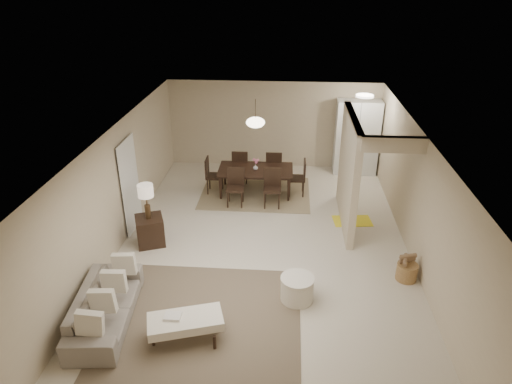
# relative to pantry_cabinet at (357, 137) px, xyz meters

# --- Properties ---
(floor) EXTENTS (9.00, 9.00, 0.00)m
(floor) POSITION_rel_pantry_cabinet_xyz_m (-2.35, -4.15, -1.05)
(floor) COLOR beige
(floor) RESTS_ON ground
(ceiling) EXTENTS (9.00, 9.00, 0.00)m
(ceiling) POSITION_rel_pantry_cabinet_xyz_m (-2.35, -4.15, 1.45)
(ceiling) COLOR white
(ceiling) RESTS_ON back_wall
(back_wall) EXTENTS (6.00, 0.00, 6.00)m
(back_wall) POSITION_rel_pantry_cabinet_xyz_m (-2.35, 0.35, 0.20)
(back_wall) COLOR #C6B396
(back_wall) RESTS_ON floor
(left_wall) EXTENTS (0.00, 9.00, 9.00)m
(left_wall) POSITION_rel_pantry_cabinet_xyz_m (-5.35, -4.15, 0.20)
(left_wall) COLOR #C6B396
(left_wall) RESTS_ON floor
(right_wall) EXTENTS (0.00, 9.00, 9.00)m
(right_wall) POSITION_rel_pantry_cabinet_xyz_m (0.65, -4.15, 0.20)
(right_wall) COLOR #C6B396
(right_wall) RESTS_ON floor
(partition) EXTENTS (0.15, 2.50, 2.50)m
(partition) POSITION_rel_pantry_cabinet_xyz_m (-0.55, -2.90, 0.20)
(partition) COLOR #C6B396
(partition) RESTS_ON floor
(doorway) EXTENTS (0.04, 0.90, 2.04)m
(doorway) POSITION_rel_pantry_cabinet_xyz_m (-5.32, -3.55, -0.03)
(doorway) COLOR black
(doorway) RESTS_ON floor
(pantry_cabinet) EXTENTS (1.20, 0.55, 2.10)m
(pantry_cabinet) POSITION_rel_pantry_cabinet_xyz_m (0.00, 0.00, 0.00)
(pantry_cabinet) COLOR silver
(pantry_cabinet) RESTS_ON floor
(flush_light) EXTENTS (0.44, 0.44, 0.05)m
(flush_light) POSITION_rel_pantry_cabinet_xyz_m (-0.05, -0.95, 1.41)
(flush_light) COLOR white
(flush_light) RESTS_ON ceiling
(living_rug) EXTENTS (3.20, 3.20, 0.01)m
(living_rug) POSITION_rel_pantry_cabinet_xyz_m (-3.20, -6.61, -1.04)
(living_rug) COLOR brown
(living_rug) RESTS_ON floor
(sofa) EXTENTS (2.15, 1.01, 0.61)m
(sofa) POSITION_rel_pantry_cabinet_xyz_m (-4.80, -6.61, -0.75)
(sofa) COLOR gray
(sofa) RESTS_ON floor
(ottoman_bench) EXTENTS (1.26, 0.84, 0.41)m
(ottoman_bench) POSITION_rel_pantry_cabinet_xyz_m (-3.40, -6.91, -0.72)
(ottoman_bench) COLOR #EDE5CE
(ottoman_bench) RESTS_ON living_rug
(side_table) EXTENTS (0.72, 0.72, 0.61)m
(side_table) POSITION_rel_pantry_cabinet_xyz_m (-4.75, -4.19, -0.74)
(side_table) COLOR black
(side_table) RESTS_ON floor
(table_lamp) EXTENTS (0.32, 0.32, 0.76)m
(table_lamp) POSITION_rel_pantry_cabinet_xyz_m (-4.75, -4.19, 0.12)
(table_lamp) COLOR #49341F
(table_lamp) RESTS_ON side_table
(round_pouf) EXTENTS (0.59, 0.59, 0.46)m
(round_pouf) POSITION_rel_pantry_cabinet_xyz_m (-1.66, -5.83, -0.82)
(round_pouf) COLOR #EDE5CE
(round_pouf) RESTS_ON floor
(wicker_basket) EXTENTS (0.43, 0.43, 0.33)m
(wicker_basket) POSITION_rel_pantry_cabinet_xyz_m (0.40, -5.08, -0.88)
(wicker_basket) COLOR brown
(wicker_basket) RESTS_ON floor
(dining_rug) EXTENTS (2.80, 2.10, 0.01)m
(dining_rug) POSITION_rel_pantry_cabinet_xyz_m (-2.71, -1.61, -1.04)
(dining_rug) COLOR #8D7757
(dining_rug) RESTS_ON floor
(dining_table) EXTENTS (1.91, 1.08, 0.67)m
(dining_table) POSITION_rel_pantry_cabinet_xyz_m (-2.71, -1.61, -0.72)
(dining_table) COLOR black
(dining_table) RESTS_ON dining_rug
(dining_chairs) EXTENTS (2.55, 1.85, 0.95)m
(dining_chairs) POSITION_rel_pantry_cabinet_xyz_m (-2.71, -1.61, -0.58)
(dining_chairs) COLOR black
(dining_chairs) RESTS_ON dining_rug
(vase) EXTENTS (0.16, 0.16, 0.14)m
(vase) POSITION_rel_pantry_cabinet_xyz_m (-2.71, -1.61, -0.31)
(vase) COLOR white
(vase) RESTS_ON dining_table
(yellow_mat) EXTENTS (0.93, 0.62, 0.01)m
(yellow_mat) POSITION_rel_pantry_cabinet_xyz_m (-0.35, -2.91, -1.04)
(yellow_mat) COLOR yellow
(yellow_mat) RESTS_ON floor
(pendant_light) EXTENTS (0.46, 0.46, 0.71)m
(pendant_light) POSITION_rel_pantry_cabinet_xyz_m (-2.71, -1.61, 0.87)
(pendant_light) COLOR #49341F
(pendant_light) RESTS_ON ceiling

